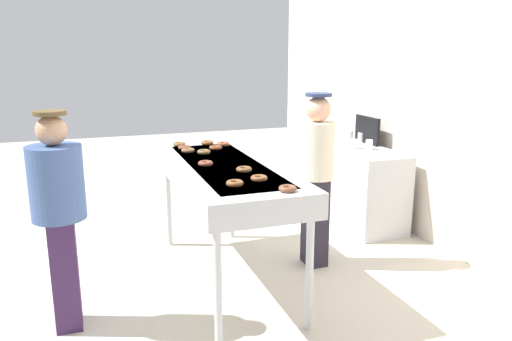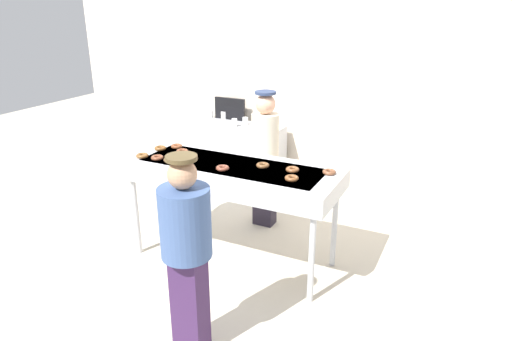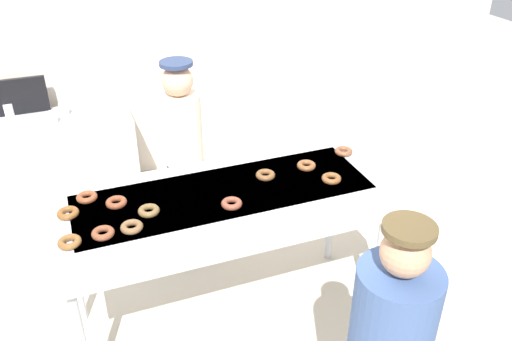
{
  "view_description": "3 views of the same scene",
  "coord_description": "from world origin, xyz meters",
  "px_view_note": "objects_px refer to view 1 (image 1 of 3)",
  "views": [
    {
      "loc": [
        3.91,
        -1.1,
        1.98
      ],
      "look_at": [
        0.28,
        0.17,
        1.04
      ],
      "focal_mm": 34.91,
      "sensor_mm": 36.0,
      "label": 1
    },
    {
      "loc": [
        2.06,
        -3.66,
        2.56
      ],
      "look_at": [
        0.19,
        0.14,
        0.97
      ],
      "focal_mm": 32.16,
      "sensor_mm": 36.0,
      "label": 2
    },
    {
      "loc": [
        -0.79,
        -2.63,
        2.79
      ],
      "look_at": [
        0.29,
        0.2,
        1.03
      ],
      "focal_mm": 37.06,
      "sensor_mm": 36.0,
      "label": 3
    }
  ],
  "objects_px": {
    "chocolate_donut_8": "(205,163)",
    "paper_cup_3": "(326,137)",
    "chocolate_donut_3": "(223,144)",
    "chocolate_donut_11": "(204,152)",
    "paper_cup_2": "(361,137)",
    "paper_cup_4": "(354,144)",
    "chocolate_donut_10": "(207,143)",
    "chocolate_donut_1": "(216,148)",
    "fryer_conveyor": "(225,175)",
    "chocolate_donut_9": "(259,178)",
    "chocolate_donut_0": "(235,183)",
    "paper_cup_0": "(350,135)",
    "customer_waiting": "(59,207)",
    "paper_cup_1": "(369,145)",
    "menu_display": "(367,130)",
    "chocolate_donut_5": "(185,147)",
    "chocolate_donut_7": "(179,144)",
    "chocolate_donut_4": "(244,169)",
    "chocolate_donut_6": "(188,150)",
    "chocolate_donut_2": "(288,189)",
    "prep_counter": "(348,180)",
    "worker_baker": "(316,171)"
  },
  "relations": [
    {
      "from": "chocolate_donut_7",
      "to": "chocolate_donut_5",
      "type": "bearing_deg",
      "value": 5.45
    },
    {
      "from": "chocolate_donut_1",
      "to": "chocolate_donut_4",
      "type": "bearing_deg",
      "value": -1.11
    },
    {
      "from": "chocolate_donut_5",
      "to": "prep_counter",
      "type": "height_order",
      "value": "chocolate_donut_5"
    },
    {
      "from": "chocolate_donut_10",
      "to": "chocolate_donut_1",
      "type": "bearing_deg",
      "value": 2.63
    },
    {
      "from": "paper_cup_0",
      "to": "paper_cup_3",
      "type": "distance_m",
      "value": 0.35
    },
    {
      "from": "paper_cup_3",
      "to": "menu_display",
      "type": "distance_m",
      "value": 0.5
    },
    {
      "from": "chocolate_donut_0",
      "to": "chocolate_donut_6",
      "type": "bearing_deg",
      "value": -176.85
    },
    {
      "from": "chocolate_donut_5",
      "to": "worker_baker",
      "type": "relative_size",
      "value": 0.08
    },
    {
      "from": "prep_counter",
      "to": "chocolate_donut_5",
      "type": "bearing_deg",
      "value": -77.69
    },
    {
      "from": "fryer_conveyor",
      "to": "chocolate_donut_3",
      "type": "bearing_deg",
      "value": 165.4
    },
    {
      "from": "fryer_conveyor",
      "to": "chocolate_donut_10",
      "type": "xyz_separation_m",
      "value": [
        -0.91,
        0.07,
        0.11
      ]
    },
    {
      "from": "chocolate_donut_5",
      "to": "customer_waiting",
      "type": "distance_m",
      "value": 1.57
    },
    {
      "from": "customer_waiting",
      "to": "fryer_conveyor",
      "type": "bearing_deg",
      "value": 97.62
    },
    {
      "from": "fryer_conveyor",
      "to": "chocolate_donut_1",
      "type": "relative_size",
      "value": 17.16
    },
    {
      "from": "chocolate_donut_0",
      "to": "paper_cup_0",
      "type": "bearing_deg",
      "value": 135.12
    },
    {
      "from": "chocolate_donut_5",
      "to": "paper_cup_4",
      "type": "bearing_deg",
      "value": 95.76
    },
    {
      "from": "chocolate_donut_9",
      "to": "customer_waiting",
      "type": "relative_size",
      "value": 0.08
    },
    {
      "from": "chocolate_donut_6",
      "to": "worker_baker",
      "type": "distance_m",
      "value": 1.21
    },
    {
      "from": "chocolate_donut_11",
      "to": "chocolate_donut_4",
      "type": "bearing_deg",
      "value": 9.92
    },
    {
      "from": "paper_cup_2",
      "to": "paper_cup_4",
      "type": "relative_size",
      "value": 1.0
    },
    {
      "from": "chocolate_donut_10",
      "to": "paper_cup_2",
      "type": "relative_size",
      "value": 1.14
    },
    {
      "from": "fryer_conveyor",
      "to": "paper_cup_4",
      "type": "height_order",
      "value": "fryer_conveyor"
    },
    {
      "from": "chocolate_donut_2",
      "to": "paper_cup_1",
      "type": "xyz_separation_m",
      "value": [
        -1.78,
        1.75,
        -0.12
      ]
    },
    {
      "from": "chocolate_donut_5",
      "to": "chocolate_donut_7",
      "type": "distance_m",
      "value": 0.18
    },
    {
      "from": "paper_cup_4",
      "to": "customer_waiting",
      "type": "bearing_deg",
      "value": -67.18
    },
    {
      "from": "fryer_conveyor",
      "to": "chocolate_donut_0",
      "type": "xyz_separation_m",
      "value": [
        0.68,
        -0.12,
        0.11
      ]
    },
    {
      "from": "chocolate_donut_7",
      "to": "chocolate_donut_11",
      "type": "distance_m",
      "value": 0.47
    },
    {
      "from": "chocolate_donut_11",
      "to": "paper_cup_4",
      "type": "distance_m",
      "value": 1.91
    },
    {
      "from": "chocolate_donut_3",
      "to": "paper_cup_2",
      "type": "height_order",
      "value": "chocolate_donut_3"
    },
    {
      "from": "paper_cup_2",
      "to": "chocolate_donut_8",
      "type": "bearing_deg",
      "value": -60.21
    },
    {
      "from": "chocolate_donut_10",
      "to": "prep_counter",
      "type": "xyz_separation_m",
      "value": [
        -0.29,
        1.79,
        -0.62
      ]
    },
    {
      "from": "chocolate_donut_0",
      "to": "prep_counter",
      "type": "distance_m",
      "value": 2.8
    },
    {
      "from": "paper_cup_0",
      "to": "chocolate_donut_3",
      "type": "bearing_deg",
      "value": -68.92
    },
    {
      "from": "fryer_conveyor",
      "to": "paper_cup_0",
      "type": "relative_size",
      "value": 19.51
    },
    {
      "from": "paper_cup_2",
      "to": "paper_cup_4",
      "type": "xyz_separation_m",
      "value": [
        0.35,
        -0.3,
        0.0
      ]
    },
    {
      "from": "paper_cup_1",
      "to": "menu_display",
      "type": "relative_size",
      "value": 0.23
    },
    {
      "from": "paper_cup_1",
      "to": "chocolate_donut_2",
      "type": "bearing_deg",
      "value": -44.49
    },
    {
      "from": "chocolate_donut_1",
      "to": "paper_cup_2",
      "type": "xyz_separation_m",
      "value": [
        -0.66,
        2.0,
        -0.12
      ]
    },
    {
      "from": "fryer_conveyor",
      "to": "chocolate_donut_2",
      "type": "bearing_deg",
      "value": 10.66
    },
    {
      "from": "fryer_conveyor",
      "to": "paper_cup_4",
      "type": "distance_m",
      "value": 2.02
    },
    {
      "from": "chocolate_donut_8",
      "to": "paper_cup_3",
      "type": "relative_size",
      "value": 1.14
    },
    {
      "from": "chocolate_donut_8",
      "to": "chocolate_donut_9",
      "type": "xyz_separation_m",
      "value": [
        0.61,
        0.25,
        0.0
      ]
    },
    {
      "from": "worker_baker",
      "to": "paper_cup_3",
      "type": "height_order",
      "value": "worker_baker"
    },
    {
      "from": "chocolate_donut_3",
      "to": "chocolate_donut_11",
      "type": "distance_m",
      "value": 0.42
    },
    {
      "from": "paper_cup_3",
      "to": "menu_display",
      "type": "xyz_separation_m",
      "value": [
        0.27,
        0.4,
        0.11
      ]
    },
    {
      "from": "chocolate_donut_6",
      "to": "chocolate_donut_9",
      "type": "distance_m",
      "value": 1.23
    },
    {
      "from": "chocolate_donut_4",
      "to": "chocolate_donut_6",
      "type": "xyz_separation_m",
      "value": [
        -0.89,
        -0.26,
        0.0
      ]
    },
    {
      "from": "chocolate_donut_6",
      "to": "paper_cup_3",
      "type": "xyz_separation_m",
      "value": [
        -0.87,
        1.89,
        -0.12
      ]
    },
    {
      "from": "paper_cup_1",
      "to": "prep_counter",
      "type": "bearing_deg",
      "value": -171.53
    },
    {
      "from": "fryer_conveyor",
      "to": "chocolate_donut_9",
      "type": "bearing_deg",
      "value": 8.15
    }
  ]
}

